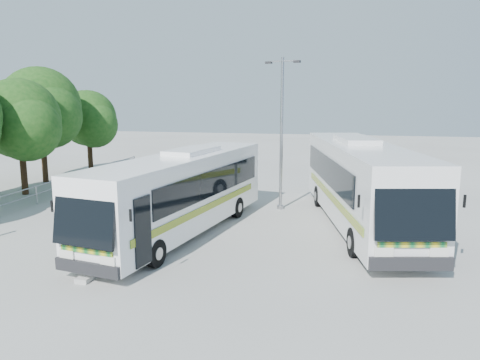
% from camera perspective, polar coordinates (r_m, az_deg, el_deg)
% --- Properties ---
extents(ground, '(100.00, 100.00, 0.00)m').
position_cam_1_polar(ground, '(19.37, -3.83, -6.36)').
color(ground, '#ADADA7').
rests_on(ground, ground).
extents(kerb_divider, '(0.40, 16.00, 0.15)m').
position_cam_1_polar(kerb_divider, '(21.87, -8.26, -4.30)').
color(kerb_divider, '#B2B2AD').
rests_on(kerb_divider, ground).
extents(railing, '(0.06, 22.00, 1.00)m').
position_cam_1_polar(railing, '(26.96, -22.39, -0.75)').
color(railing, gray).
rests_on(railing, ground).
extents(tree_far_c, '(4.97, 4.69, 6.49)m').
position_cam_1_polar(tree_far_c, '(28.68, -25.19, 6.76)').
color(tree_far_c, '#382314').
rests_on(tree_far_c, ground).
extents(tree_far_d, '(5.62, 5.30, 7.33)m').
position_cam_1_polar(tree_far_d, '(32.36, -23.04, 8.20)').
color(tree_far_d, '#382314').
rests_on(tree_far_d, ground).
extents(tree_far_e, '(4.54, 4.28, 5.92)m').
position_cam_1_polar(tree_far_e, '(35.85, -17.94, 7.15)').
color(tree_far_e, '#382314').
rests_on(tree_far_e, ground).
extents(coach_main, '(4.42, 11.72, 3.19)m').
position_cam_1_polar(coach_main, '(18.86, -7.17, -1.39)').
color(coach_main, white).
rests_on(coach_main, ground).
extents(coach_adjacent, '(5.03, 12.91, 3.51)m').
position_cam_1_polar(coach_adjacent, '(20.53, 14.49, -0.18)').
color(coach_adjacent, silver).
rests_on(coach_adjacent, ground).
extents(lamppost, '(1.74, 0.72, 7.30)m').
position_cam_1_polar(lamppost, '(22.67, 5.09, 6.43)').
color(lamppost, gray).
rests_on(lamppost, ground).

